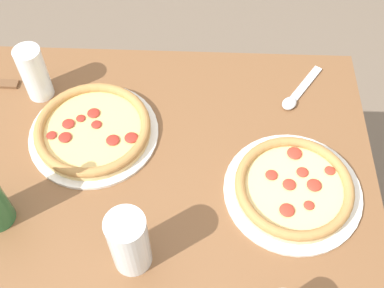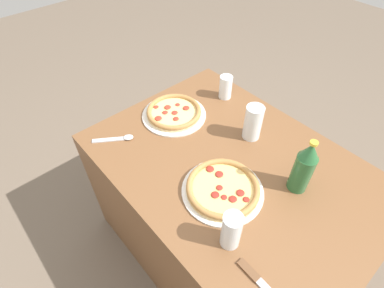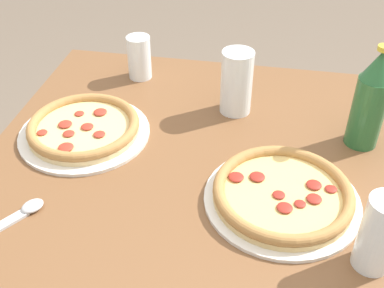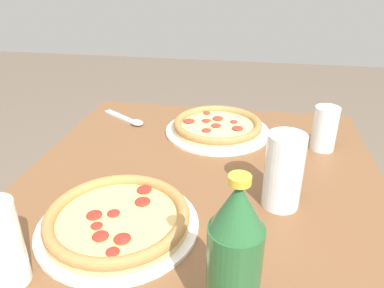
{
  "view_description": "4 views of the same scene",
  "coord_description": "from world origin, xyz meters",
  "px_view_note": "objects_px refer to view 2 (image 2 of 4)",
  "views": [
    {
      "loc": [
        0.19,
        -0.53,
        1.61
      ],
      "look_at": [
        0.17,
        0.09,
        0.73
      ],
      "focal_mm": 45.0,
      "sensor_mm": 36.0,
      "label": 1
    },
    {
      "loc": [
        -0.47,
        0.64,
        1.62
      ],
      "look_at": [
        0.16,
        0.08,
        0.74
      ],
      "focal_mm": 28.0,
      "sensor_mm": 36.0,
      "label": 2
    },
    {
      "loc": [
        -0.02,
        0.82,
        1.36
      ],
      "look_at": [
        0.13,
        0.05,
        0.76
      ],
      "focal_mm": 45.0,
      "sensor_mm": 36.0,
      "label": 3
    },
    {
      "loc": [
        -0.59,
        -0.1,
        1.16
      ],
      "look_at": [
        0.18,
        0.03,
        0.76
      ],
      "focal_mm": 35.0,
      "sensor_mm": 36.0,
      "label": 4
    }
  ],
  "objects_px": {
    "glass_mango_juice": "(225,88)",
    "beer_bottle": "(304,167)",
    "pizza_salami": "(174,113)",
    "glass_water": "(253,124)",
    "pizza_veggie": "(223,189)",
    "spoon": "(120,138)",
    "knife": "(261,283)",
    "glass_orange_juice": "(231,231)"
  },
  "relations": [
    {
      "from": "glass_water",
      "to": "beer_bottle",
      "type": "distance_m",
      "value": 0.3
    },
    {
      "from": "beer_bottle",
      "to": "spoon",
      "type": "relative_size",
      "value": 1.48
    },
    {
      "from": "spoon",
      "to": "pizza_veggie",
      "type": "bearing_deg",
      "value": -164.12
    },
    {
      "from": "glass_mango_juice",
      "to": "knife",
      "type": "relative_size",
      "value": 0.61
    },
    {
      "from": "knife",
      "to": "glass_water",
      "type": "bearing_deg",
      "value": -46.41
    },
    {
      "from": "pizza_salami",
      "to": "glass_water",
      "type": "bearing_deg",
      "value": -153.37
    },
    {
      "from": "glass_water",
      "to": "glass_orange_juice",
      "type": "xyz_separation_m",
      "value": [
        -0.28,
        0.42,
        -0.0
      ]
    },
    {
      "from": "pizza_salami",
      "to": "glass_mango_juice",
      "type": "xyz_separation_m",
      "value": [
        -0.05,
        -0.28,
        0.03
      ]
    },
    {
      "from": "pizza_veggie",
      "to": "glass_mango_juice",
      "type": "height_order",
      "value": "glass_mango_juice"
    },
    {
      "from": "pizza_salami",
      "to": "glass_mango_juice",
      "type": "height_order",
      "value": "glass_mango_juice"
    },
    {
      "from": "pizza_veggie",
      "to": "glass_orange_juice",
      "type": "bearing_deg",
      "value": 141.02
    },
    {
      "from": "beer_bottle",
      "to": "pizza_veggie",
      "type": "bearing_deg",
      "value": 53.41
    },
    {
      "from": "pizza_salami",
      "to": "spoon",
      "type": "distance_m",
      "value": 0.28
    },
    {
      "from": "knife",
      "to": "glass_orange_juice",
      "type": "bearing_deg",
      "value": -9.55
    },
    {
      "from": "glass_mango_juice",
      "to": "knife",
      "type": "bearing_deg",
      "value": 140.95
    },
    {
      "from": "spoon",
      "to": "beer_bottle",
      "type": "bearing_deg",
      "value": -150.97
    },
    {
      "from": "pizza_salami",
      "to": "spoon",
      "type": "bearing_deg",
      "value": 83.36
    },
    {
      "from": "beer_bottle",
      "to": "glass_mango_juice",
      "type": "bearing_deg",
      "value": -19.26
    },
    {
      "from": "pizza_salami",
      "to": "beer_bottle",
      "type": "relative_size",
      "value": 1.26
    },
    {
      "from": "beer_bottle",
      "to": "knife",
      "type": "distance_m",
      "value": 0.41
    },
    {
      "from": "beer_bottle",
      "to": "knife",
      "type": "relative_size",
      "value": 1.24
    },
    {
      "from": "pizza_veggie",
      "to": "glass_water",
      "type": "xyz_separation_m",
      "value": [
        0.13,
        -0.3,
        0.05
      ]
    },
    {
      "from": "pizza_veggie",
      "to": "beer_bottle",
      "type": "distance_m",
      "value": 0.29
    },
    {
      "from": "spoon",
      "to": "glass_orange_juice",
      "type": "bearing_deg",
      "value": -178.64
    },
    {
      "from": "beer_bottle",
      "to": "spoon",
      "type": "bearing_deg",
      "value": 29.03
    },
    {
      "from": "glass_water",
      "to": "beer_bottle",
      "type": "xyz_separation_m",
      "value": [
        -0.29,
        0.08,
        0.04
      ]
    },
    {
      "from": "glass_orange_juice",
      "to": "beer_bottle",
      "type": "distance_m",
      "value": 0.35
    },
    {
      "from": "glass_mango_juice",
      "to": "beer_bottle",
      "type": "distance_m",
      "value": 0.6
    },
    {
      "from": "pizza_salami",
      "to": "knife",
      "type": "height_order",
      "value": "pizza_salami"
    },
    {
      "from": "glass_orange_juice",
      "to": "beer_bottle",
      "type": "height_order",
      "value": "beer_bottle"
    },
    {
      "from": "glass_mango_juice",
      "to": "glass_water",
      "type": "bearing_deg",
      "value": 156.45
    },
    {
      "from": "pizza_veggie",
      "to": "beer_bottle",
      "type": "height_order",
      "value": "beer_bottle"
    },
    {
      "from": "pizza_veggie",
      "to": "beer_bottle",
      "type": "bearing_deg",
      "value": -126.59
    },
    {
      "from": "pizza_salami",
      "to": "glass_water",
      "type": "height_order",
      "value": "glass_water"
    },
    {
      "from": "glass_water",
      "to": "glass_mango_juice",
      "type": "height_order",
      "value": "glass_water"
    },
    {
      "from": "glass_water",
      "to": "glass_orange_juice",
      "type": "bearing_deg",
      "value": 123.17
    },
    {
      "from": "glass_water",
      "to": "beer_bottle",
      "type": "bearing_deg",
      "value": 164.97
    },
    {
      "from": "pizza_veggie",
      "to": "glass_water",
      "type": "distance_m",
      "value": 0.33
    },
    {
      "from": "glass_orange_juice",
      "to": "pizza_veggie",
      "type": "bearing_deg",
      "value": -38.98
    },
    {
      "from": "glass_water",
      "to": "knife",
      "type": "height_order",
      "value": "glass_water"
    },
    {
      "from": "pizza_salami",
      "to": "glass_orange_juice",
      "type": "xyz_separation_m",
      "value": [
        -0.61,
        0.26,
        0.05
      ]
    },
    {
      "from": "beer_bottle",
      "to": "glass_water",
      "type": "bearing_deg",
      "value": -15.03
    }
  ]
}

